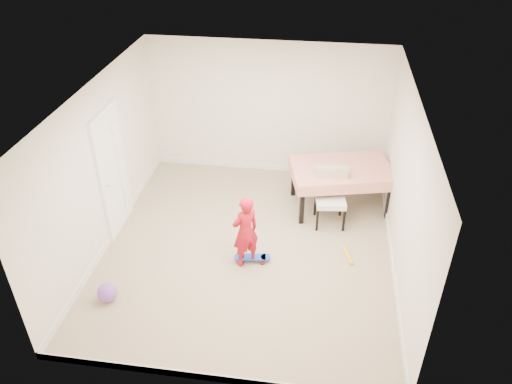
# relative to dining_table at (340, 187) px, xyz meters

# --- Properties ---
(ground) EXTENTS (5.00, 5.00, 0.00)m
(ground) POSITION_rel_dining_table_xyz_m (-1.42, -1.40, -0.40)
(ground) COLOR tan
(ground) RESTS_ON ground
(ceiling) EXTENTS (4.50, 5.00, 0.04)m
(ceiling) POSITION_rel_dining_table_xyz_m (-1.42, -1.40, 2.18)
(ceiling) COLOR white
(ceiling) RESTS_ON wall_back
(wall_back) EXTENTS (4.50, 0.04, 2.60)m
(wall_back) POSITION_rel_dining_table_xyz_m (-1.42, 1.08, 0.90)
(wall_back) COLOR silver
(wall_back) RESTS_ON ground
(wall_front) EXTENTS (4.50, 0.04, 2.60)m
(wall_front) POSITION_rel_dining_table_xyz_m (-1.42, -3.88, 0.90)
(wall_front) COLOR silver
(wall_front) RESTS_ON ground
(wall_left) EXTENTS (0.04, 5.00, 2.60)m
(wall_left) POSITION_rel_dining_table_xyz_m (-3.65, -1.40, 0.90)
(wall_left) COLOR silver
(wall_left) RESTS_ON ground
(wall_right) EXTENTS (0.04, 5.00, 2.60)m
(wall_right) POSITION_rel_dining_table_xyz_m (0.81, -1.40, 0.90)
(wall_right) COLOR silver
(wall_right) RESTS_ON ground
(door) EXTENTS (0.11, 0.94, 2.11)m
(door) POSITION_rel_dining_table_xyz_m (-3.64, -1.10, 0.62)
(door) COLOR white
(door) RESTS_ON ground
(baseboard_back) EXTENTS (4.50, 0.02, 0.12)m
(baseboard_back) POSITION_rel_dining_table_xyz_m (-1.42, 1.09, -0.34)
(baseboard_back) COLOR white
(baseboard_back) RESTS_ON ground
(baseboard_front) EXTENTS (4.50, 0.02, 0.12)m
(baseboard_front) POSITION_rel_dining_table_xyz_m (-1.42, -3.89, -0.34)
(baseboard_front) COLOR white
(baseboard_front) RESTS_ON ground
(baseboard_left) EXTENTS (0.02, 5.00, 0.12)m
(baseboard_left) POSITION_rel_dining_table_xyz_m (-3.66, -1.40, -0.34)
(baseboard_left) COLOR white
(baseboard_left) RESTS_ON ground
(baseboard_right) EXTENTS (0.02, 5.00, 0.12)m
(baseboard_right) POSITION_rel_dining_table_xyz_m (0.82, -1.40, -0.34)
(baseboard_right) COLOR white
(baseboard_right) RESTS_ON ground
(dining_table) EXTENTS (1.90, 1.44, 0.80)m
(dining_table) POSITION_rel_dining_table_xyz_m (0.00, 0.00, 0.00)
(dining_table) COLOR red
(dining_table) RESTS_ON ground
(dining_chair) EXTENTS (0.61, 0.68, 0.99)m
(dining_chair) POSITION_rel_dining_table_xyz_m (-0.16, -0.53, 0.09)
(dining_chair) COLOR beige
(dining_chair) RESTS_ON ground
(skateboard) EXTENTS (0.59, 0.29, 0.09)m
(skateboard) POSITION_rel_dining_table_xyz_m (-1.30, -1.70, -0.36)
(skateboard) COLOR #1C77F0
(skateboard) RESTS_ON ground
(child) EXTENTS (0.51, 0.49, 1.18)m
(child) POSITION_rel_dining_table_xyz_m (-1.39, -1.77, 0.19)
(child) COLOR red
(child) RESTS_ON ground
(balloon) EXTENTS (0.28, 0.28, 0.28)m
(balloon) POSITION_rel_dining_table_xyz_m (-3.19, -2.80, -0.26)
(balloon) COLOR purple
(balloon) RESTS_ON ground
(foam_toy) EXTENTS (0.18, 0.40, 0.06)m
(foam_toy) POSITION_rel_dining_table_xyz_m (0.16, -1.39, -0.37)
(foam_toy) COLOR yellow
(foam_toy) RESTS_ON ground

